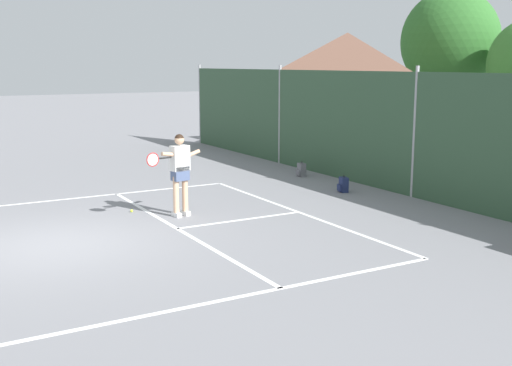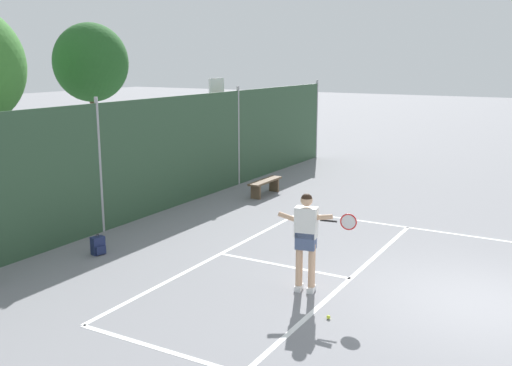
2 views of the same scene
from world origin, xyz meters
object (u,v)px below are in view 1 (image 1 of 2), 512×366
tennis_player (180,167)px  tennis_ball (132,211)px  backpack_grey (301,170)px  backpack_navy (343,185)px

tennis_player → tennis_ball: 1.64m
tennis_ball → backpack_grey: (-2.03, 6.05, 0.16)m
backpack_grey → tennis_ball: bearing=-71.5°
backpack_navy → tennis_player: bearing=-85.7°
backpack_navy → tennis_ball: bearing=-95.5°
tennis_ball → backpack_grey: 6.38m
tennis_player → backpack_grey: tennis_player is taller
tennis_player → backpack_grey: (-2.94, 5.21, -0.92)m
tennis_player → tennis_ball: size_ratio=28.10×
tennis_ball → backpack_grey: backpack_grey is taller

